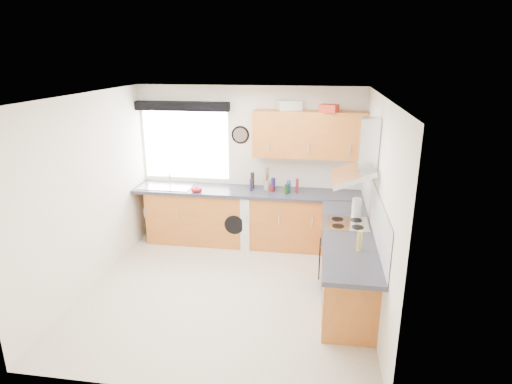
% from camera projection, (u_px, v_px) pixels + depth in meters
% --- Properties ---
extents(ground_plane, '(3.60, 3.60, 0.00)m').
position_uv_depth(ground_plane, '(227.00, 291.00, 5.60)').
color(ground_plane, beige).
extents(ceiling, '(3.60, 3.60, 0.02)m').
position_uv_depth(ceiling, '(223.00, 96.00, 4.83)').
color(ceiling, white).
rests_on(ceiling, wall_back).
extents(wall_back, '(3.60, 0.02, 2.50)m').
position_uv_depth(wall_back, '(250.00, 165.00, 6.91)').
color(wall_back, silver).
rests_on(wall_back, ground_plane).
extents(wall_front, '(3.60, 0.02, 2.50)m').
position_uv_depth(wall_front, '(178.00, 271.00, 3.52)').
color(wall_front, silver).
rests_on(wall_front, ground_plane).
extents(wall_left, '(0.02, 3.60, 2.50)m').
position_uv_depth(wall_left, '(88.00, 194.00, 5.47)').
color(wall_left, silver).
rests_on(wall_left, ground_plane).
extents(wall_right, '(0.02, 3.60, 2.50)m').
position_uv_depth(wall_right, '(377.00, 208.00, 4.96)').
color(wall_right, silver).
rests_on(wall_right, ground_plane).
extents(window, '(1.40, 0.02, 1.10)m').
position_uv_depth(window, '(186.00, 145.00, 6.96)').
color(window, silver).
rests_on(window, wall_back).
extents(window_blind, '(1.50, 0.18, 0.14)m').
position_uv_depth(window_blind, '(182.00, 106.00, 6.68)').
color(window_blind, black).
rests_on(window_blind, wall_back).
extents(splashback, '(0.01, 3.00, 0.54)m').
position_uv_depth(splashback, '(373.00, 205.00, 5.26)').
color(splashback, white).
rests_on(splashback, wall_right).
extents(base_cab_back, '(3.00, 0.58, 0.86)m').
position_uv_depth(base_cab_back, '(241.00, 218.00, 6.90)').
color(base_cab_back, '#A3571F').
rests_on(base_cab_back, ground_plane).
extents(base_cab_corner, '(0.60, 0.60, 0.86)m').
position_uv_depth(base_cab_corner, '(341.00, 224.00, 6.66)').
color(base_cab_corner, '#A3571F').
rests_on(base_cab_corner, ground_plane).
extents(base_cab_right, '(0.58, 2.10, 0.86)m').
position_uv_depth(base_cab_right, '(346.00, 264.00, 5.39)').
color(base_cab_right, '#A3571F').
rests_on(base_cab_right, ground_plane).
extents(worktop_back, '(3.60, 0.62, 0.05)m').
position_uv_depth(worktop_back, '(247.00, 192.00, 6.74)').
color(worktop_back, '#282831').
rests_on(worktop_back, base_cab_back).
extents(worktop_right, '(0.62, 2.42, 0.05)m').
position_uv_depth(worktop_right, '(348.00, 235.00, 5.11)').
color(worktop_right, '#282831').
rests_on(worktop_right, base_cab_right).
extents(sink, '(0.84, 0.46, 0.10)m').
position_uv_depth(sink, '(166.00, 184.00, 6.91)').
color(sink, silver).
rests_on(sink, worktop_back).
extents(oven, '(0.56, 0.58, 0.85)m').
position_uv_depth(oven, '(345.00, 259.00, 5.54)').
color(oven, black).
rests_on(oven, ground_plane).
extents(hob_plate, '(0.52, 0.52, 0.01)m').
position_uv_depth(hob_plate, '(347.00, 224.00, 5.38)').
color(hob_plate, silver).
rests_on(hob_plate, worktop_right).
extents(extractor_hood, '(0.52, 0.78, 0.66)m').
position_uv_depth(extractor_hood, '(361.00, 158.00, 5.11)').
color(extractor_hood, silver).
rests_on(extractor_hood, wall_right).
extents(upper_cabinets, '(1.70, 0.35, 0.70)m').
position_uv_depth(upper_cabinets, '(310.00, 134.00, 6.44)').
color(upper_cabinets, '#A3571F').
rests_on(upper_cabinets, wall_back).
extents(washing_machine, '(0.66, 0.65, 0.85)m').
position_uv_depth(washing_machine, '(238.00, 218.00, 6.92)').
color(washing_machine, silver).
rests_on(washing_machine, ground_plane).
extents(wall_clock, '(0.29, 0.04, 0.29)m').
position_uv_depth(wall_clock, '(240.00, 135.00, 6.76)').
color(wall_clock, black).
rests_on(wall_clock, wall_back).
extents(casserole, '(0.41, 0.35, 0.14)m').
position_uv_depth(casserole, '(289.00, 105.00, 6.45)').
color(casserole, silver).
rests_on(casserole, upper_cabinets).
extents(storage_box, '(0.30, 0.27, 0.11)m').
position_uv_depth(storage_box, '(329.00, 108.00, 6.18)').
color(storage_box, '#AD2917').
rests_on(storage_box, upper_cabinets).
extents(utensil_pot, '(0.12, 0.12, 0.15)m').
position_uv_depth(utensil_pot, '(267.00, 185.00, 6.75)').
color(utensil_pot, gray).
rests_on(utensil_pot, worktop_back).
extents(kitchen_roll, '(0.15, 0.15, 0.26)m').
position_uv_depth(kitchen_roll, '(356.00, 208.00, 5.56)').
color(kitchen_roll, silver).
rests_on(kitchen_roll, worktop_right).
extents(tomato_cluster, '(0.19, 0.19, 0.07)m').
position_uv_depth(tomato_cluster, '(197.00, 189.00, 6.66)').
color(tomato_cluster, red).
rests_on(tomato_cluster, worktop_back).
extents(jar_0, '(0.07, 0.07, 0.19)m').
position_uv_depth(jar_0, '(289.00, 186.00, 6.62)').
color(jar_0, navy).
rests_on(jar_0, worktop_back).
extents(jar_1, '(0.08, 0.08, 0.09)m').
position_uv_depth(jar_1, '(272.00, 189.00, 6.66)').
color(jar_1, maroon).
rests_on(jar_1, worktop_back).
extents(jar_2, '(0.06, 0.06, 0.25)m').
position_uv_depth(jar_2, '(252.00, 180.00, 6.82)').
color(jar_2, black).
rests_on(jar_2, worktop_back).
extents(jar_3, '(0.07, 0.07, 0.15)m').
position_uv_depth(jar_3, '(287.00, 189.00, 6.54)').
color(jar_3, '#133513').
rests_on(jar_3, worktop_back).
extents(jar_4, '(0.04, 0.04, 0.16)m').
position_uv_depth(jar_4, '(251.00, 184.00, 6.77)').
color(jar_4, olive).
rests_on(jar_4, worktop_back).
extents(jar_5, '(0.07, 0.07, 0.20)m').
position_uv_depth(jar_5, '(273.00, 184.00, 6.69)').
color(jar_5, '#1C1445').
rests_on(jar_5, worktop_back).
extents(jar_6, '(0.05, 0.05, 0.22)m').
position_uv_depth(jar_6, '(297.00, 186.00, 6.58)').
color(jar_6, maroon).
rests_on(jar_6, worktop_back).
extents(jar_7, '(0.04, 0.04, 0.19)m').
position_uv_depth(jar_7, '(251.00, 185.00, 6.67)').
color(jar_7, '#201750').
rests_on(jar_7, worktop_back).
extents(bottle_0, '(0.06, 0.06, 0.23)m').
position_uv_depth(bottle_0, '(360.00, 241.00, 4.62)').
color(bottle_0, '#A69539').
rests_on(bottle_0, worktop_right).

